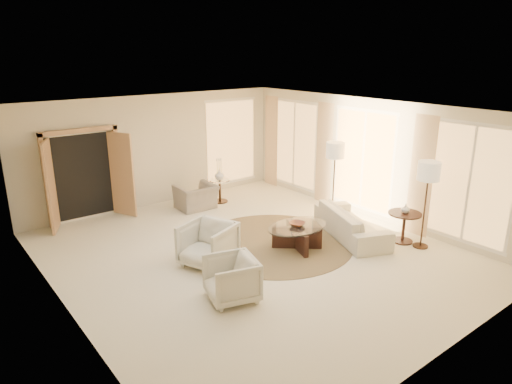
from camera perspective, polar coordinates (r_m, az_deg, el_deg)
room at (r=8.59m, az=-0.45°, el=0.78°), size 7.04×8.04×2.83m
windows_right at (r=11.04m, az=13.57°, el=3.80°), size 0.10×6.40×2.40m
window_back_corner at (r=13.02m, az=-3.09°, el=6.28°), size 1.70×0.10×2.40m
curtains_right at (r=11.58m, az=9.93°, el=4.39°), size 0.06×5.20×2.60m
french_doors at (r=11.15m, az=-20.59°, el=1.79°), size 1.95×0.66×2.16m
area_rug at (r=9.58m, az=2.20°, el=-6.30°), size 3.68×3.68×0.01m
sofa at (r=9.99m, az=11.82°, el=-3.78°), size 1.57×2.28×0.62m
armchair_left at (r=8.52m, az=-6.04°, el=-6.25°), size 1.08×1.11×0.90m
armchair_right at (r=7.39m, az=-3.10°, el=-10.56°), size 0.90×0.93×0.79m
accent_chair at (r=11.54m, az=-7.52°, el=-0.12°), size 0.96×0.64×0.82m
coffee_table at (r=9.23m, az=5.15°, el=-5.27°), size 1.62×1.62×0.49m
end_table at (r=9.94m, az=18.03°, el=-3.59°), size 0.68×0.68×0.64m
side_table at (r=11.99m, az=-4.55°, el=0.44°), size 0.52×0.52×0.61m
floor_lamp_near at (r=10.89m, az=9.88°, el=4.76°), size 0.43×0.43×1.79m
floor_lamp_far at (r=9.49m, az=20.76°, el=1.99°), size 0.43×0.43×1.79m
bowl at (r=9.15m, az=5.19°, el=-4.01°), size 0.40×0.40×0.07m
end_vase at (r=9.85m, az=18.19°, el=-2.01°), size 0.22×0.22×0.19m
side_vase at (r=11.89m, az=-4.59°, el=2.15°), size 0.26×0.26×0.26m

